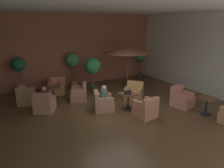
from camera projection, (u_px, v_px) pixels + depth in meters
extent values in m
cube|color=brown|center=(117.00, 111.00, 8.79)|extent=(9.84, 9.37, 0.02)
cube|color=#975740|center=(77.00, 50.00, 12.18)|extent=(9.84, 0.08, 3.95)
cube|color=silver|center=(204.00, 54.00, 10.49)|extent=(0.08, 9.37, 3.95)
cube|color=silver|center=(118.00, 8.00, 7.70)|extent=(9.84, 9.37, 0.06)
cylinder|color=black|center=(128.00, 109.00, 8.94)|extent=(0.43, 0.43, 0.02)
cylinder|color=black|center=(128.00, 102.00, 8.85)|extent=(0.07, 0.07, 0.65)
cube|color=brown|center=(128.00, 94.00, 8.76)|extent=(0.68, 0.68, 0.03)
cube|color=tan|center=(134.00, 97.00, 9.79)|extent=(1.03, 1.03, 0.43)
cube|color=tan|center=(135.00, 86.00, 9.92)|extent=(0.62, 0.65, 0.44)
cube|color=tan|center=(140.00, 91.00, 9.57)|extent=(0.50, 0.48, 0.23)
cube|color=tan|center=(127.00, 89.00, 9.76)|extent=(0.50, 0.48, 0.23)
cube|color=tan|center=(104.00, 106.00, 8.73)|extent=(0.95, 0.93, 0.43)
cube|color=tan|center=(97.00, 97.00, 8.57)|extent=(0.39, 0.73, 0.38)
cube|color=tan|center=(104.00, 96.00, 8.93)|extent=(0.60, 0.31, 0.21)
cube|color=tan|center=(106.00, 101.00, 8.37)|extent=(0.60, 0.31, 0.21)
cube|color=#B8775E|center=(145.00, 111.00, 8.10)|extent=(0.82, 0.80, 0.46)
cube|color=#B8775E|center=(151.00, 103.00, 7.78)|extent=(0.74, 0.25, 0.37)
cube|color=#B8775E|center=(139.00, 104.00, 7.87)|extent=(0.20, 0.56, 0.23)
cube|color=#B8775E|center=(150.00, 101.00, 8.21)|extent=(0.20, 0.56, 0.23)
cylinder|color=black|center=(54.00, 101.00, 9.77)|extent=(0.42, 0.42, 0.02)
cylinder|color=black|center=(53.00, 95.00, 9.69)|extent=(0.07, 0.07, 0.65)
cube|color=brown|center=(53.00, 88.00, 9.60)|extent=(0.71, 0.71, 0.03)
cube|color=#B3785F|center=(45.00, 107.00, 8.63)|extent=(1.00, 1.02, 0.41)
cube|color=#B3785F|center=(42.00, 99.00, 8.23)|extent=(0.70, 0.51, 0.46)
cube|color=#B3785F|center=(38.00, 99.00, 8.60)|extent=(0.44, 0.59, 0.19)
cube|color=#B3785F|center=(52.00, 99.00, 8.58)|extent=(0.44, 0.59, 0.19)
cube|color=#B27660|center=(79.00, 96.00, 9.86)|extent=(0.94, 0.94, 0.43)
cube|color=#B27660|center=(85.00, 87.00, 9.78)|extent=(0.41, 0.74, 0.39)
cube|color=#B27660|center=(77.00, 91.00, 9.49)|extent=(0.58, 0.35, 0.21)
cube|color=#B27660|center=(78.00, 88.00, 10.04)|extent=(0.58, 0.35, 0.21)
cube|color=#C17A52|center=(57.00, 89.00, 10.80)|extent=(1.00, 0.99, 0.45)
cube|color=#C17A52|center=(57.00, 80.00, 10.97)|extent=(0.78, 0.45, 0.37)
cube|color=#C17A52|center=(63.00, 83.00, 10.70)|extent=(0.37, 0.60, 0.20)
cube|color=#C17A52|center=(50.00, 84.00, 10.64)|extent=(0.37, 0.60, 0.20)
cube|color=tan|center=(27.00, 99.00, 9.50)|extent=(0.92, 0.98, 0.41)
cube|color=tan|center=(19.00, 90.00, 9.33)|extent=(0.38, 0.82, 0.44)
cube|color=tan|center=(29.00, 90.00, 9.74)|extent=(0.58, 0.29, 0.22)
cube|color=tan|center=(26.00, 95.00, 9.11)|extent=(0.58, 0.29, 0.22)
cylinder|color=black|center=(205.00, 114.00, 8.44)|extent=(0.44, 0.44, 0.02)
cylinder|color=black|center=(206.00, 106.00, 8.35)|extent=(0.07, 0.07, 0.65)
cube|color=brown|center=(207.00, 98.00, 8.26)|extent=(0.63, 0.63, 0.03)
cube|color=tan|center=(182.00, 102.00, 9.13)|extent=(0.89, 0.93, 0.43)
cube|color=tan|center=(177.00, 90.00, 9.23)|extent=(0.75, 0.33, 0.45)
cube|color=tan|center=(188.00, 94.00, 9.19)|extent=(0.29, 0.64, 0.20)
cube|color=tan|center=(180.00, 97.00, 8.83)|extent=(0.29, 0.64, 0.20)
cylinder|color=#2D2D2D|center=(127.00, 87.00, 11.92)|extent=(0.32, 0.32, 0.08)
cylinder|color=brown|center=(128.00, 68.00, 11.63)|extent=(0.06, 0.06, 2.23)
cone|color=#A26846|center=(128.00, 49.00, 11.36)|extent=(2.64, 2.64, 0.35)
cylinder|color=#363033|center=(139.00, 76.00, 13.85)|extent=(0.34, 0.34, 0.33)
cylinder|color=brown|center=(140.00, 67.00, 13.69)|extent=(0.06, 0.06, 0.80)
sphere|color=#3E7F4C|center=(140.00, 57.00, 13.51)|extent=(0.61, 0.61, 0.61)
cylinder|color=silver|center=(21.00, 90.00, 10.74)|extent=(0.45, 0.45, 0.41)
cylinder|color=brown|center=(20.00, 78.00, 10.58)|extent=(0.06, 0.06, 0.81)
sphere|color=#20553D|center=(18.00, 64.00, 10.38)|extent=(0.70, 0.70, 0.70)
cylinder|color=#30382F|center=(93.00, 88.00, 11.21)|extent=(0.33, 0.33, 0.37)
cylinder|color=brown|center=(93.00, 79.00, 11.07)|extent=(0.06, 0.06, 0.63)
sphere|color=#29723C|center=(93.00, 66.00, 10.88)|extent=(0.86, 0.86, 0.86)
cylinder|color=#AE6848|center=(74.00, 83.00, 12.00)|extent=(0.35, 0.35, 0.39)
cylinder|color=brown|center=(73.00, 73.00, 11.84)|extent=(0.06, 0.06, 0.81)
sphere|color=#42894D|center=(73.00, 60.00, 11.64)|extent=(0.74, 0.74, 0.74)
cube|color=#3B2E3A|center=(44.00, 96.00, 8.51)|extent=(0.47, 0.42, 0.47)
sphere|color=#AA7655|center=(43.00, 89.00, 8.43)|extent=(0.17, 0.17, 0.17)
cube|color=#446B51|center=(104.00, 95.00, 8.61)|extent=(0.34, 0.41, 0.45)
sphere|color=tan|center=(104.00, 88.00, 8.52)|extent=(0.20, 0.20, 0.20)
cylinder|color=white|center=(125.00, 91.00, 8.82)|extent=(0.08, 0.08, 0.11)
cube|color=#9EA0A5|center=(127.00, 94.00, 8.64)|extent=(0.37, 0.32, 0.01)
cube|color=black|center=(127.00, 93.00, 8.51)|extent=(0.29, 0.12, 0.19)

